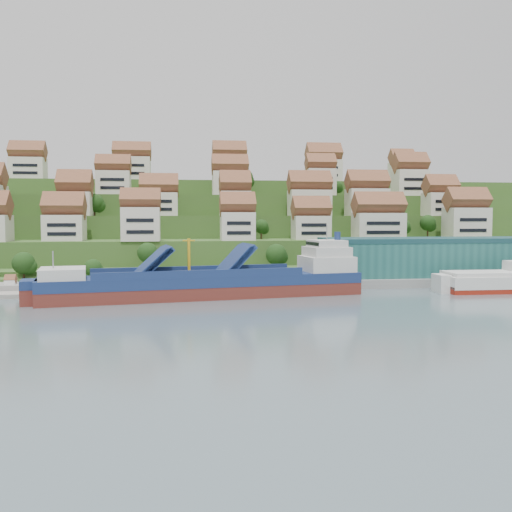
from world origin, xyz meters
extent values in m
plane|color=slate|center=(0.00, 0.00, 0.00)|extent=(300.00, 300.00, 0.00)
cube|color=gray|center=(20.00, 15.00, 1.10)|extent=(180.00, 14.00, 2.20)
cube|color=#2D4C1E|center=(0.00, 86.00, 2.00)|extent=(260.00, 128.00, 4.00)
cube|color=#2D4C1E|center=(0.00, 91.00, 5.50)|extent=(260.00, 118.00, 11.00)
cube|color=#2D4C1E|center=(0.00, 99.00, 9.00)|extent=(260.00, 102.00, 18.00)
cube|color=#2D4C1E|center=(0.00, 107.00, 12.50)|extent=(260.00, 86.00, 25.00)
cube|color=#2D4C1E|center=(0.00, 116.00, 15.50)|extent=(260.00, 68.00, 31.00)
cube|color=beige|center=(-47.22, 40.65, 14.61)|extent=(10.92, 8.57, 7.23)
cube|color=beige|center=(-25.71, 35.11, 15.67)|extent=(10.47, 7.03, 9.33)
cube|color=beige|center=(1.37, 36.19, 14.99)|extent=(9.56, 7.62, 7.99)
cube|color=beige|center=(23.82, 40.34, 14.49)|extent=(10.68, 7.73, 6.98)
cube|color=beige|center=(43.88, 37.94, 14.92)|extent=(14.42, 8.26, 7.83)
cube|color=beige|center=(72.59, 39.43, 15.72)|extent=(12.32, 8.31, 9.43)
cube|color=beige|center=(-46.50, 54.21, 21.60)|extent=(9.88, 8.98, 7.21)
cube|color=beige|center=(-21.25, 54.54, 21.58)|extent=(11.39, 7.90, 7.16)
cube|color=beige|center=(2.23, 51.96, 21.81)|extent=(9.22, 8.56, 7.62)
cube|color=beige|center=(27.11, 56.85, 22.18)|extent=(13.23, 8.36, 8.37)
cube|color=beige|center=(46.32, 55.92, 22.42)|extent=(13.01, 8.18, 8.84)
cube|color=beige|center=(70.67, 53.46, 21.78)|extent=(10.11, 8.04, 7.55)
cube|color=beige|center=(-36.70, 69.75, 28.94)|extent=(10.99, 7.30, 7.88)
cube|color=beige|center=(2.35, 70.87, 29.11)|extent=(11.90, 7.79, 8.21)
cube|color=beige|center=(34.28, 70.76, 29.73)|extent=(9.87, 7.14, 9.45)
cube|color=beige|center=(66.83, 69.57, 29.64)|extent=(11.35, 8.47, 9.28)
cube|color=beige|center=(-68.76, 89.45, 34.89)|extent=(11.91, 8.03, 7.79)
cube|color=beige|center=(-32.01, 88.65, 35.22)|extent=(13.17, 7.51, 8.44)
cube|color=beige|center=(3.65, 87.25, 35.33)|extent=(12.00, 8.15, 8.66)
cube|color=beige|center=(40.14, 89.26, 35.18)|extent=(12.75, 8.73, 8.35)
cube|color=beige|center=(72.13, 90.68, 35.00)|extent=(9.01, 7.05, 8.01)
ellipsoid|color=#1F4216|center=(10.87, 26.11, 7.52)|extent=(5.78, 5.78, 5.78)
ellipsoid|color=#1F4216|center=(-23.52, 26.29, 8.26)|extent=(5.37, 5.37, 5.37)
ellipsoid|color=#1F4216|center=(53.82, 43.11, 14.78)|extent=(4.35, 4.35, 4.35)
ellipsoid|color=#1F4216|center=(61.77, 43.11, 15.84)|extent=(4.98, 4.98, 4.98)
ellipsoid|color=#1F4216|center=(9.32, 43.66, 14.82)|extent=(4.29, 4.29, 4.29)
ellipsoid|color=#1F4216|center=(-54.36, 59.38, 22.08)|extent=(5.00, 5.00, 5.00)
ellipsoid|color=#1F4216|center=(-41.34, 57.97, 22.01)|extent=(5.88, 5.88, 5.88)
ellipsoid|color=#1F4216|center=(7.39, 73.21, 31.24)|extent=(6.70, 6.70, 6.70)
ellipsoid|color=#1F4216|center=(36.23, 75.94, 30.15)|extent=(4.58, 4.58, 4.58)
ellipsoid|color=#1F4216|center=(41.09, 73.97, 28.49)|extent=(4.31, 4.31, 4.31)
ellipsoid|color=#1F4216|center=(-52.97, 19.00, 6.44)|extent=(5.46, 5.46, 5.46)
ellipsoid|color=#1F4216|center=(-36.50, 19.00, 5.07)|extent=(4.48, 4.48, 4.48)
cube|color=#225E5A|center=(52.00, 17.00, 7.20)|extent=(60.00, 15.00, 10.00)
cylinder|color=gray|center=(18.00, 10.00, 6.20)|extent=(0.16, 0.16, 8.00)
cube|color=maroon|center=(18.60, 10.00, 9.80)|extent=(1.20, 0.05, 0.80)
cube|color=white|center=(-54.00, 11.50, 2.10)|extent=(2.40, 2.20, 2.20)
cube|color=maroon|center=(-9.59, -1.03, 1.00)|extent=(71.10, 21.39, 4.50)
cube|color=navy|center=(-9.59, -1.03, 3.87)|extent=(71.11, 21.49, 2.34)
cube|color=beige|center=(-38.98, -5.55, 6.13)|extent=(10.47, 11.52, 2.34)
cube|color=#262628|center=(-11.37, -1.30, 5.05)|extent=(45.92, 15.94, 0.27)
cube|color=navy|center=(-21.17, -2.81, 8.11)|extent=(8.19, 10.86, 6.23)
cube|color=navy|center=(-3.36, -0.06, 8.11)|extent=(7.85, 10.81, 6.58)
cylinder|color=gold|center=(-13.16, -1.57, 9.01)|extent=(0.72, 0.72, 8.11)
cube|color=beige|center=(18.90, 3.37, 6.76)|extent=(12.25, 11.80, 3.60)
cube|color=beige|center=(18.90, 3.37, 9.64)|extent=(10.30, 10.45, 2.25)
cube|color=beige|center=(18.90, 3.37, 11.53)|extent=(8.36, 9.11, 1.62)
cylinder|color=navy|center=(21.57, 3.78, 13.24)|extent=(1.64, 1.64, 1.98)
cube|color=maroon|center=(59.91, -0.35, 0.54)|extent=(26.81, 9.96, 2.32)
cube|color=silver|center=(59.91, -0.35, 2.50)|extent=(26.81, 10.06, 2.85)
cube|color=silver|center=(59.91, -0.35, 4.28)|extent=(25.46, 8.97, 1.07)
camera|label=1|loc=(-15.35, -125.94, 17.88)|focal=40.00mm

